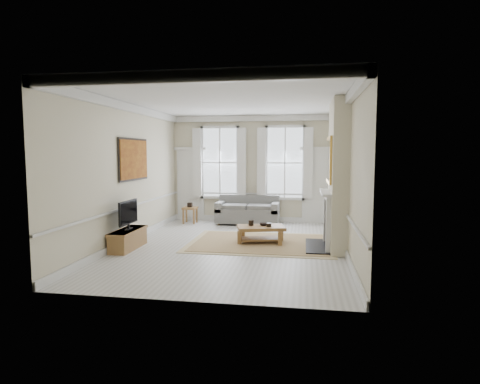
% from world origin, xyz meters
% --- Properties ---
extents(floor, '(7.20, 7.20, 0.00)m').
position_xyz_m(floor, '(0.00, 0.00, 0.00)').
color(floor, '#B7B5AD').
rests_on(floor, ground).
extents(ceiling, '(7.20, 7.20, 0.00)m').
position_xyz_m(ceiling, '(0.00, 0.00, 3.40)').
color(ceiling, white).
rests_on(ceiling, back_wall).
extents(back_wall, '(5.20, 0.00, 5.20)m').
position_xyz_m(back_wall, '(0.00, 3.60, 1.70)').
color(back_wall, beige).
rests_on(back_wall, floor).
extents(left_wall, '(0.00, 7.20, 7.20)m').
position_xyz_m(left_wall, '(-2.60, 0.00, 1.70)').
color(left_wall, beige).
rests_on(left_wall, floor).
extents(right_wall, '(0.00, 7.20, 7.20)m').
position_xyz_m(right_wall, '(2.60, 0.00, 1.70)').
color(right_wall, beige).
rests_on(right_wall, floor).
extents(window_left, '(1.26, 0.20, 2.20)m').
position_xyz_m(window_left, '(-1.05, 3.55, 1.90)').
color(window_left, '#B2BCC6').
rests_on(window_left, back_wall).
extents(window_right, '(1.26, 0.20, 2.20)m').
position_xyz_m(window_right, '(1.05, 3.55, 1.90)').
color(window_right, '#B2BCC6').
rests_on(window_right, back_wall).
extents(door_left, '(0.90, 0.08, 2.30)m').
position_xyz_m(door_left, '(-2.05, 3.56, 1.15)').
color(door_left, silver).
rests_on(door_left, floor).
extents(door_right, '(0.90, 0.08, 2.30)m').
position_xyz_m(door_right, '(2.05, 3.56, 1.15)').
color(door_right, silver).
rests_on(door_right, floor).
extents(painting, '(0.05, 1.66, 1.06)m').
position_xyz_m(painting, '(-2.56, 0.30, 2.05)').
color(painting, '#A86B1C').
rests_on(painting, left_wall).
extents(chimney_breast, '(0.35, 1.70, 3.38)m').
position_xyz_m(chimney_breast, '(2.43, 0.20, 1.70)').
color(chimney_breast, beige).
rests_on(chimney_breast, floor).
extents(hearth, '(0.55, 1.50, 0.05)m').
position_xyz_m(hearth, '(2.00, 0.20, 0.03)').
color(hearth, black).
rests_on(hearth, floor).
extents(fireplace, '(0.21, 1.45, 1.33)m').
position_xyz_m(fireplace, '(2.20, 0.20, 0.73)').
color(fireplace, silver).
rests_on(fireplace, floor).
extents(mirror, '(0.06, 1.26, 1.06)m').
position_xyz_m(mirror, '(2.21, 0.20, 2.05)').
color(mirror, gold).
rests_on(mirror, chimney_breast).
extents(sofa, '(1.93, 0.94, 0.88)m').
position_xyz_m(sofa, '(-0.06, 3.11, 0.37)').
color(sofa, '#585856').
rests_on(sofa, floor).
extents(side_table, '(0.43, 0.43, 0.51)m').
position_xyz_m(side_table, '(-1.88, 2.89, 0.40)').
color(side_table, brown).
rests_on(side_table, floor).
extents(rug, '(3.50, 2.60, 0.02)m').
position_xyz_m(rug, '(0.63, 0.44, 0.01)').
color(rug, '#A77F56').
rests_on(rug, floor).
extents(coffee_table, '(1.27, 0.93, 0.43)m').
position_xyz_m(coffee_table, '(0.63, 0.44, 0.35)').
color(coffee_table, brown).
rests_on(coffee_table, rug).
extents(ceramic_pot_a, '(0.13, 0.13, 0.13)m').
position_xyz_m(ceramic_pot_a, '(0.38, 0.49, 0.49)').
color(ceramic_pot_a, black).
rests_on(ceramic_pot_a, coffee_table).
extents(ceramic_pot_b, '(0.12, 0.12, 0.09)m').
position_xyz_m(ceramic_pot_b, '(0.83, 0.39, 0.47)').
color(ceramic_pot_b, black).
rests_on(ceramic_pot_b, coffee_table).
extents(bowl, '(0.26, 0.26, 0.05)m').
position_xyz_m(bowl, '(0.68, 0.54, 0.45)').
color(bowl, black).
rests_on(bowl, coffee_table).
extents(tv_stand, '(0.41, 1.26, 0.45)m').
position_xyz_m(tv_stand, '(-2.34, -0.62, 0.23)').
color(tv_stand, brown).
rests_on(tv_stand, floor).
extents(tv, '(0.08, 0.90, 0.68)m').
position_xyz_m(tv, '(-2.32, -0.62, 0.85)').
color(tv, black).
rests_on(tv, tv_stand).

